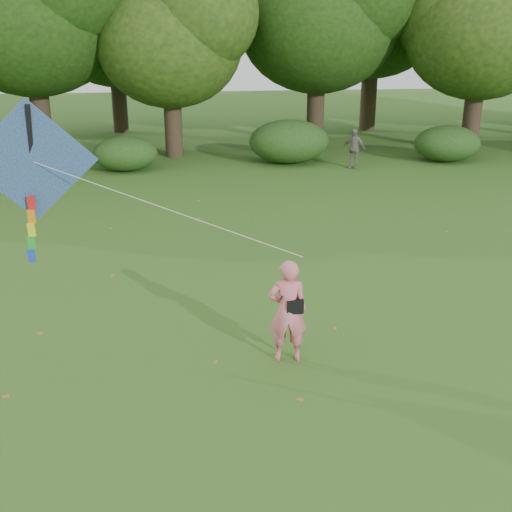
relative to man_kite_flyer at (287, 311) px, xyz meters
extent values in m
plane|color=#265114|center=(-0.05, -0.54, -0.97)|extent=(100.00, 100.00, 0.00)
imported|color=#DB6777|center=(0.00, 0.00, 0.00)|extent=(0.74, 0.51, 1.93)
imported|color=gray|center=(5.46, 15.94, -0.14)|extent=(1.04, 0.86, 1.66)
cube|color=black|center=(0.12, -0.03, 0.12)|extent=(0.30, 0.20, 0.26)
cylinder|color=black|center=(0.00, -0.04, 0.49)|extent=(0.33, 0.14, 0.47)
cube|color=#2860AF|center=(-4.45, 1.59, 2.48)|extent=(2.32, 0.48, 2.31)
cube|color=black|center=(-4.45, 1.62, 2.48)|extent=(0.29, 0.64, 2.08)
cylinder|color=white|center=(-2.10, 0.77, 1.75)|extent=(4.71, 1.66, 1.46)
cube|color=red|center=(-4.55, 1.61, 1.70)|extent=(0.14, 0.06, 0.26)
cube|color=orange|center=(-4.58, 1.61, 1.44)|extent=(0.14, 0.06, 0.26)
cube|color=yellow|center=(-4.61, 1.61, 1.18)|extent=(0.14, 0.06, 0.26)
cube|color=green|center=(-4.64, 1.61, 0.92)|extent=(0.14, 0.06, 0.26)
cube|color=blue|center=(-4.67, 1.61, 0.66)|extent=(0.14, 0.06, 0.26)
cylinder|color=#3A2D1E|center=(-8.05, 20.46, 0.96)|extent=(0.88, 0.88, 3.85)
ellipsoid|color=#1E3F11|center=(-8.05, 20.46, 5.08)|extent=(8.00, 8.00, 6.80)
cylinder|color=#3A2D1E|center=(-2.05, 19.46, 0.61)|extent=(0.80, 0.80, 3.15)
ellipsoid|color=#1E3F11|center=(-2.05, 19.46, 3.94)|extent=(6.40, 6.40, 5.44)
cylinder|color=#3A2D1E|center=(4.95, 21.46, 0.87)|extent=(0.86, 0.86, 3.67)
ellipsoid|color=#1E3F11|center=(4.95, 21.46, 4.80)|extent=(7.60, 7.60, 6.46)
cylinder|color=#3A2D1E|center=(11.95, 18.96, 0.75)|extent=(0.83, 0.83, 3.43)
ellipsoid|color=#1E3F11|center=(11.95, 18.96, 4.33)|extent=(6.80, 6.80, 5.78)
cylinder|color=#3A2D1E|center=(-5.05, 26.96, 0.78)|extent=(0.84, 0.84, 3.50)
ellipsoid|color=#1E3F11|center=(-5.05, 26.96, 4.46)|extent=(7.00, 7.00, 5.95)
cylinder|color=#3A2D1E|center=(8.95, 25.96, 1.05)|extent=(0.90, 0.90, 4.02)
ellipsoid|color=#1E3F11|center=(8.95, 25.96, 5.20)|extent=(7.80, 7.80, 6.63)
ellipsoid|color=#264919|center=(-4.05, 16.56, -0.25)|extent=(2.66, 2.09, 1.42)
ellipsoid|color=#264919|center=(2.95, 17.36, -0.03)|extent=(3.50, 2.75, 1.88)
ellipsoid|color=#264919|center=(9.95, 16.86, -0.18)|extent=(2.94, 2.31, 1.58)
cube|color=olive|center=(-4.69, 1.59, -0.96)|extent=(0.13, 0.10, 0.01)
cube|color=olive|center=(-1.21, 11.36, -0.96)|extent=(0.13, 0.14, 0.01)
cube|color=olive|center=(-3.55, 4.58, -0.96)|extent=(0.10, 0.13, 0.01)
cube|color=olive|center=(-1.30, 0.04, -0.96)|extent=(0.09, 0.13, 0.01)
cube|color=olive|center=(-3.97, 8.48, -0.96)|extent=(0.11, 0.14, 0.01)
cube|color=olive|center=(0.00, -1.36, -0.96)|extent=(0.14, 0.13, 0.01)
cube|color=olive|center=(5.94, 7.01, -0.96)|extent=(0.08, 0.12, 0.01)
cube|color=olive|center=(1.17, 1.12, -0.96)|extent=(0.11, 0.14, 0.01)
cube|color=olive|center=(-1.30, 9.20, -0.96)|extent=(0.12, 0.14, 0.01)
cube|color=olive|center=(-4.81, -0.69, -0.96)|extent=(0.14, 0.12, 0.01)
camera|label=1|loc=(-1.78, -10.25, 4.82)|focal=45.00mm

